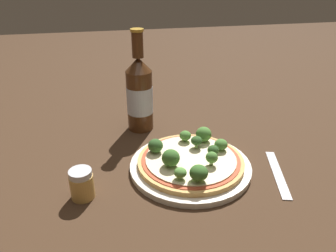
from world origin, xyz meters
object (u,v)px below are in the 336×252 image
(beer_bottle, at_px, (140,94))
(fork, at_px, (278,173))
(pepper_shaker, at_px, (82,184))
(pizza, at_px, (191,161))

(beer_bottle, bearing_deg, fork, -46.71)
(beer_bottle, bearing_deg, pepper_shaker, -118.84)
(pizza, distance_m, pepper_shaker, 0.22)
(pizza, xyz_separation_m, fork, (0.17, -0.05, -0.02))
(fork, bearing_deg, pizza, 88.27)
(beer_bottle, relative_size, pepper_shaker, 4.36)
(beer_bottle, bearing_deg, pizza, -69.55)
(pizza, height_order, beer_bottle, beer_bottle)
(pepper_shaker, relative_size, fork, 0.35)
(pepper_shaker, distance_m, fork, 0.38)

